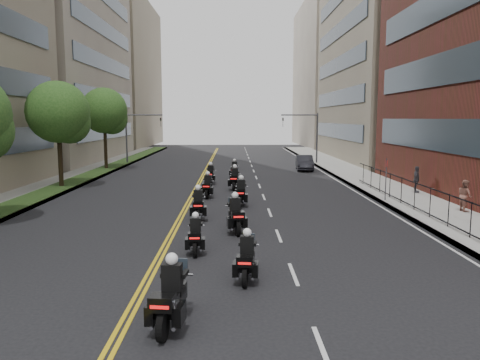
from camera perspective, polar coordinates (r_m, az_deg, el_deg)
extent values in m
plane|color=black|center=(10.96, -7.76, -19.89)|extent=(160.00, 160.00, 0.00)
cube|color=gray|center=(36.61, 16.27, -0.55)|extent=(4.00, 90.00, 0.15)
cube|color=gray|center=(37.43, -21.54, -0.61)|extent=(4.00, 90.00, 0.15)
cube|color=black|center=(37.14, -20.39, -0.47)|extent=(2.00, 90.00, 0.04)
cube|color=#333F4C|center=(29.56, 24.69, 3.87)|extent=(0.12, 25.80, 1.80)
cube|color=#333F4C|center=(29.62, 25.12, 11.61)|extent=(0.12, 25.80, 1.80)
cube|color=#333F4C|center=(30.22, 25.57, 19.18)|extent=(0.12, 25.80, 1.80)
cube|color=gray|center=(61.91, 19.10, 16.40)|extent=(15.00, 28.00, 30.00)
cube|color=#333F4C|center=(59.05, 11.67, 5.89)|extent=(0.12, 24.08, 1.80)
cube|color=#333F4C|center=(59.08, 11.78, 9.77)|extent=(0.12, 24.08, 1.80)
cube|color=#333F4C|center=(59.38, 11.88, 13.63)|extent=(0.12, 24.08, 1.80)
cube|color=#333F4C|center=(59.95, 11.99, 17.43)|extent=(0.12, 24.08, 1.80)
cube|color=gray|center=(90.31, 12.45, 12.42)|extent=(15.00, 28.00, 26.00)
cube|color=gray|center=(63.30, -23.53, 17.82)|extent=(16.00, 28.00, 34.00)
cube|color=#333F4C|center=(59.64, -15.66, 5.78)|extent=(0.12, 24.08, 1.80)
cube|color=#333F4C|center=(59.67, -15.79, 9.62)|extent=(0.12, 24.08, 1.80)
cube|color=#333F4C|center=(59.97, -15.94, 13.44)|extent=(0.12, 24.08, 1.80)
cube|color=#333F4C|center=(60.53, -16.08, 17.21)|extent=(0.12, 24.08, 1.80)
cube|color=gray|center=(91.03, -15.98, 12.27)|extent=(16.00, 28.00, 26.00)
cube|color=black|center=(23.99, 23.18, -1.31)|extent=(0.05, 28.00, 0.05)
cube|color=black|center=(24.21, 23.02, -4.35)|extent=(0.05, 28.00, 0.05)
cylinder|color=#322416|center=(35.97, -21.10, 3.08)|extent=(0.32, 0.32, 5.11)
sphere|color=#204D19|center=(35.88, -21.32, 7.73)|extent=(4.40, 4.40, 4.40)
sphere|color=#204D19|center=(36.06, -20.14, 6.62)|extent=(3.08, 3.08, 3.08)
cylinder|color=#322416|center=(47.38, -16.10, 4.41)|extent=(0.32, 0.32, 5.39)
sphere|color=#204D19|center=(47.32, -16.23, 8.13)|extent=(4.40, 4.40, 4.40)
sphere|color=#204D19|center=(47.55, -15.37, 7.23)|extent=(3.08, 3.08, 3.08)
cylinder|color=#3F3F44|center=(52.52, 9.37, 5.00)|extent=(0.18, 0.18, 5.60)
cylinder|color=#3F3F44|center=(52.16, 7.25, 7.88)|extent=(4.00, 0.14, 0.14)
imported|color=black|center=(51.94, 5.25, 7.02)|extent=(0.16, 0.20, 1.00)
cylinder|color=#3F3F44|center=(53.02, -13.67, 4.91)|extent=(0.18, 0.18, 5.60)
cylinder|color=#3F3F44|center=(52.56, -11.61, 7.78)|extent=(4.00, 0.14, 0.14)
imported|color=black|center=(52.26, -9.63, 6.95)|extent=(0.16, 0.20, 1.00)
cylinder|color=black|center=(11.23, -9.40, -17.14)|extent=(0.24, 0.74, 0.73)
cylinder|color=black|center=(12.76, -7.30, -14.00)|extent=(0.24, 0.74, 0.73)
cube|color=black|center=(11.87, -8.30, -14.14)|extent=(0.62, 1.49, 0.43)
cube|color=silver|center=(12.02, -8.22, -15.14)|extent=(0.47, 0.63, 0.32)
cube|color=black|center=(11.01, -9.47, -14.51)|extent=(0.61, 0.51, 0.34)
cube|color=red|center=(10.82, -9.80, -15.05)|extent=(0.43, 0.08, 0.07)
cube|color=black|center=(11.74, -8.29, -11.62)|extent=(0.50, 0.35, 0.66)
sphere|color=white|center=(11.61, -8.32, -9.50)|extent=(0.31, 0.31, 0.31)
cylinder|color=black|center=(14.26, 0.61, -11.73)|extent=(0.20, 0.67, 0.66)
cylinder|color=black|center=(15.72, 1.07, -9.89)|extent=(0.20, 0.67, 0.66)
cube|color=black|center=(14.91, 0.86, -9.78)|extent=(0.54, 1.34, 0.39)
cube|color=silver|center=(15.02, 0.87, -10.53)|extent=(0.42, 0.57, 0.29)
cube|color=black|center=(14.11, 0.61, -9.81)|extent=(0.54, 0.46, 0.31)
cube|color=red|center=(13.92, 0.55, -10.13)|extent=(0.39, 0.07, 0.07)
cube|color=black|center=(14.82, 0.87, -7.95)|extent=(0.45, 0.31, 0.60)
sphere|color=white|center=(14.73, 0.88, -6.42)|extent=(0.28, 0.28, 0.28)
cylinder|color=black|center=(17.27, -5.52, -8.38)|extent=(0.15, 0.62, 0.62)
cylinder|color=black|center=(18.67, -5.33, -7.16)|extent=(0.15, 0.62, 0.62)
cube|color=black|center=(17.90, -5.43, -6.96)|extent=(0.43, 1.24, 0.36)
cube|color=silver|center=(18.00, -5.42, -7.57)|extent=(0.37, 0.51, 0.27)
cube|color=black|center=(17.14, -5.54, -6.86)|extent=(0.49, 0.40, 0.29)
cube|color=red|center=(16.96, -5.57, -7.08)|extent=(0.37, 0.04, 0.06)
cube|color=black|center=(17.84, -5.44, -5.51)|extent=(0.41, 0.27, 0.56)
sphere|color=white|center=(17.76, -5.46, -4.30)|extent=(0.26, 0.26, 0.26)
cylinder|color=black|center=(20.17, -0.26, -5.86)|extent=(0.24, 0.74, 0.72)
cylinder|color=black|center=(21.81, -0.89, -4.84)|extent=(0.24, 0.74, 0.72)
cube|color=black|center=(20.92, -0.59, -4.54)|extent=(0.63, 1.48, 0.42)
cube|color=silver|center=(21.03, -0.61, -5.16)|extent=(0.48, 0.63, 0.32)
cube|color=black|center=(20.05, -0.26, -4.33)|extent=(0.61, 0.51, 0.34)
cube|color=red|center=(19.84, -0.17, -4.52)|extent=(0.43, 0.09, 0.07)
cube|color=black|center=(20.87, -0.61, -3.08)|extent=(0.50, 0.36, 0.66)
sphere|color=white|center=(20.80, -0.61, -1.87)|extent=(0.31, 0.31, 0.31)
cylinder|color=black|center=(22.86, -5.12, -4.32)|extent=(0.19, 0.71, 0.70)
cylinder|color=black|center=(24.47, -5.10, -3.53)|extent=(0.19, 0.71, 0.70)
cube|color=black|center=(23.61, -5.12, -3.23)|extent=(0.53, 1.42, 0.41)
cube|color=silver|center=(23.70, -5.11, -3.77)|extent=(0.43, 0.59, 0.31)
cube|color=black|center=(22.75, -5.14, -3.00)|extent=(0.56, 0.47, 0.33)
cube|color=red|center=(22.54, -5.14, -3.15)|extent=(0.41, 0.06, 0.07)
cube|color=black|center=(23.57, -5.13, -1.97)|extent=(0.47, 0.32, 0.64)
sphere|color=white|center=(23.51, -5.15, -0.93)|extent=(0.30, 0.30, 0.30)
cylinder|color=black|center=(26.39, 0.03, -2.67)|extent=(0.20, 0.72, 0.71)
cylinder|color=black|center=(28.05, 0.23, -2.07)|extent=(0.20, 0.72, 0.71)
cube|color=black|center=(27.17, 0.13, -1.75)|extent=(0.54, 1.45, 0.42)
cube|color=silver|center=(27.26, 0.14, -2.23)|extent=(0.44, 0.60, 0.32)
cube|color=black|center=(26.30, 0.03, -1.50)|extent=(0.58, 0.48, 0.34)
cube|color=red|center=(26.09, 0.00, -1.62)|extent=(0.42, 0.06, 0.07)
cube|color=black|center=(27.14, 0.14, -0.64)|extent=(0.48, 0.33, 0.65)
sphere|color=white|center=(27.09, 0.14, 0.29)|extent=(0.30, 0.30, 0.30)
cylinder|color=black|center=(29.35, -4.10, -1.69)|extent=(0.17, 0.68, 0.67)
cylinder|color=black|center=(30.91, -3.80, -1.22)|extent=(0.17, 0.68, 0.67)
cube|color=black|center=(30.08, -3.95, -0.93)|extent=(0.48, 1.36, 0.40)
cube|color=silver|center=(30.17, -3.94, -1.34)|extent=(0.40, 0.56, 0.30)
cube|color=black|center=(29.27, -4.11, -0.70)|extent=(0.53, 0.44, 0.32)
cube|color=red|center=(29.07, -4.15, -0.79)|extent=(0.40, 0.05, 0.07)
cube|color=black|center=(30.06, -3.95, 0.02)|extent=(0.45, 0.30, 0.62)
sphere|color=white|center=(30.02, -3.95, 0.81)|extent=(0.29, 0.29, 0.29)
cylinder|color=black|center=(32.53, -0.76, -0.73)|extent=(0.20, 0.73, 0.72)
cylinder|color=black|center=(34.20, -0.55, -0.32)|extent=(0.20, 0.73, 0.72)
cube|color=black|center=(33.32, -0.65, -0.01)|extent=(0.55, 1.46, 0.42)
cube|color=silver|center=(33.41, -0.64, -0.42)|extent=(0.45, 0.61, 0.32)
cube|color=black|center=(32.45, -0.76, 0.23)|extent=(0.58, 0.49, 0.34)
cube|color=red|center=(32.24, -0.79, 0.15)|extent=(0.42, 0.06, 0.07)
cube|color=black|center=(33.31, -0.65, 0.90)|extent=(0.49, 0.33, 0.66)
sphere|color=white|center=(33.27, -0.65, 1.66)|extent=(0.31, 0.31, 0.31)
cylinder|color=black|center=(35.44, -3.72, -0.09)|extent=(0.17, 0.69, 0.68)
cylinder|color=black|center=(37.03, -3.49, 0.24)|extent=(0.17, 0.69, 0.68)
cube|color=black|center=(36.20, -3.61, 0.52)|extent=(0.48, 1.37, 0.40)
cube|color=silver|center=(36.28, -3.60, 0.17)|extent=(0.40, 0.57, 0.30)
cube|color=black|center=(35.38, -3.73, 0.75)|extent=(0.54, 0.44, 0.32)
cube|color=red|center=(35.17, -3.76, 0.67)|extent=(0.40, 0.05, 0.07)
cube|color=black|center=(36.19, -3.61, 1.32)|extent=(0.45, 0.30, 0.62)
sphere|color=white|center=(36.16, -3.61, 1.98)|extent=(0.29, 0.29, 0.29)
cylinder|color=black|center=(38.92, -0.76, 0.59)|extent=(0.19, 0.67, 0.66)
cylinder|color=black|center=(40.46, -0.60, 0.86)|extent=(0.19, 0.67, 0.66)
cube|color=black|center=(39.66, -0.68, 1.12)|extent=(0.51, 1.34, 0.39)
cube|color=silver|center=(39.73, -0.67, 0.80)|extent=(0.41, 0.56, 0.29)
cube|color=black|center=(38.87, -0.76, 1.33)|extent=(0.53, 0.44, 0.31)
cube|color=red|center=(38.67, -0.78, 1.27)|extent=(0.39, 0.06, 0.07)
cube|color=black|center=(39.66, -0.67, 1.82)|extent=(0.45, 0.30, 0.60)
sphere|color=white|center=(39.63, -0.67, 2.41)|extent=(0.28, 0.28, 0.28)
imported|color=black|center=(46.05, 7.86, 2.09)|extent=(1.86, 4.50, 1.45)
imported|color=#986353|center=(27.43, 25.73, -1.71)|extent=(0.67, 0.84, 1.67)
imported|color=#3C3B42|center=(33.01, 20.71, 0.06)|extent=(0.85, 1.10, 1.75)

